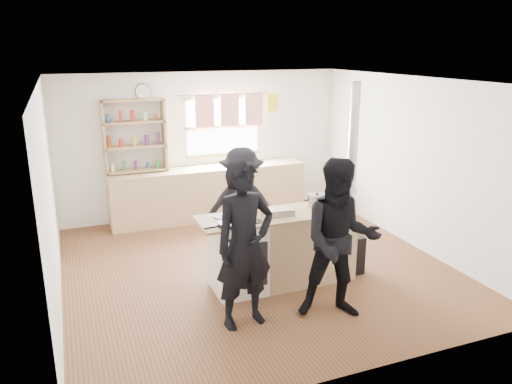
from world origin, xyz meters
The scene contains 14 objects.
ground centered at (0.00, 0.00, -0.01)m, with size 5.00×5.00×0.01m, color brown.
back_counter centered at (0.00, 2.22, 0.45)m, with size 3.40×0.55×0.90m, color tan.
shelving_unit centered at (-1.20, 2.34, 1.51)m, with size 1.00×0.28×1.20m.
thermos centered at (0.64, 2.22, 1.05)m, with size 0.10×0.10×0.30m, color silver.
cooking_island centered at (0.14, -0.55, 0.47)m, with size 1.97×0.64×0.93m.
skillet_greens centered at (-0.62, -0.74, 0.96)m, with size 0.29×0.29×0.05m.
roast_tray centered at (0.06, -0.57, 0.97)m, with size 0.40×0.27×0.08m.
stockpot_stove centered at (-0.33, -0.37, 1.02)m, with size 0.25×0.25×0.20m.
stockpot_counter centered at (0.64, -0.49, 1.02)m, with size 0.26×0.26×0.20m.
bread_board centered at (0.82, -0.66, 0.98)m, with size 0.33×0.27×0.12m.
flue_heater centered at (1.08, -0.57, 0.65)m, with size 0.35×0.35×2.50m.
person_near_left centered at (-0.63, -1.30, 0.91)m, with size 0.66×0.44×1.82m, color black.
person_near_right centered at (0.39, -1.51, 0.90)m, with size 0.87×0.68×1.79m, color black.
person_far centered at (-0.09, 0.29, 0.81)m, with size 1.04×0.60×1.61m, color black.
Camera 1 is at (-2.28, -5.85, 2.91)m, focal length 35.00 mm.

